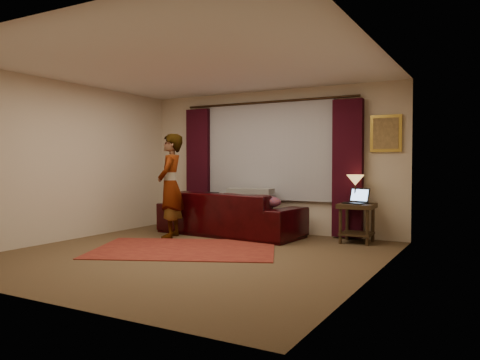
# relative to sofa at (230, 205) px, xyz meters

# --- Properties ---
(floor) EXTENTS (5.00, 5.00, 0.01)m
(floor) POSITION_rel_sofa_xyz_m (0.44, -1.81, -0.53)
(floor) COLOR brown
(floor) RESTS_ON ground
(ceiling) EXTENTS (5.00, 5.00, 0.02)m
(ceiling) POSITION_rel_sofa_xyz_m (0.44, -1.81, 2.07)
(ceiling) COLOR silver
(ceiling) RESTS_ON ground
(wall_back) EXTENTS (5.00, 0.02, 2.60)m
(wall_back) POSITION_rel_sofa_xyz_m (0.44, 0.69, 0.77)
(wall_back) COLOR beige
(wall_back) RESTS_ON ground
(wall_front) EXTENTS (5.00, 0.02, 2.60)m
(wall_front) POSITION_rel_sofa_xyz_m (0.44, -4.31, 0.77)
(wall_front) COLOR beige
(wall_front) RESTS_ON ground
(wall_left) EXTENTS (0.02, 5.00, 2.60)m
(wall_left) POSITION_rel_sofa_xyz_m (-2.06, -1.81, 0.77)
(wall_left) COLOR beige
(wall_left) RESTS_ON ground
(wall_right) EXTENTS (0.02, 5.00, 2.60)m
(wall_right) POSITION_rel_sofa_xyz_m (2.94, -1.81, 0.77)
(wall_right) COLOR beige
(wall_right) RESTS_ON ground
(sheer_curtain) EXTENTS (2.50, 0.05, 1.80)m
(sheer_curtain) POSITION_rel_sofa_xyz_m (0.44, 0.63, 0.97)
(sheer_curtain) COLOR #9E9EA6
(sheer_curtain) RESTS_ON wall_back
(drape_left) EXTENTS (0.50, 0.14, 2.30)m
(drape_left) POSITION_rel_sofa_xyz_m (-1.06, 0.58, 0.65)
(drape_left) COLOR black
(drape_left) RESTS_ON floor
(drape_right) EXTENTS (0.50, 0.14, 2.30)m
(drape_right) POSITION_rel_sofa_xyz_m (1.94, 0.58, 0.65)
(drape_right) COLOR black
(drape_right) RESTS_ON floor
(curtain_rod) EXTENTS (0.04, 0.04, 3.40)m
(curtain_rod) POSITION_rel_sofa_xyz_m (0.44, 0.58, 1.85)
(curtain_rod) COLOR black
(curtain_rod) RESTS_ON wall_back
(picture_frame) EXTENTS (0.50, 0.04, 0.60)m
(picture_frame) POSITION_rel_sofa_xyz_m (2.54, 0.66, 1.22)
(picture_frame) COLOR #B38E32
(picture_frame) RESTS_ON wall_back
(sofa) EXTENTS (2.70, 1.35, 1.05)m
(sofa) POSITION_rel_sofa_xyz_m (0.00, 0.00, 0.00)
(sofa) COLOR black
(sofa) RESTS_ON floor
(throw_blanket) EXTENTS (0.84, 0.40, 0.10)m
(throw_blanket) POSITION_rel_sofa_xyz_m (0.25, 0.31, 0.52)
(throw_blanket) COLOR gray
(throw_blanket) RESTS_ON sofa
(clothing_pile) EXTENTS (0.49, 0.39, 0.19)m
(clothing_pile) POSITION_rel_sofa_xyz_m (0.84, -0.21, 0.10)
(clothing_pile) COLOR brown
(clothing_pile) RESTS_ON sofa
(laptop_sofa) EXTENTS (0.32, 0.35, 0.22)m
(laptop_sofa) POSITION_rel_sofa_xyz_m (-0.37, -0.14, 0.11)
(laptop_sofa) COLOR black
(laptop_sofa) RESTS_ON sofa
(area_rug) EXTENTS (3.11, 2.67, 0.01)m
(area_rug) POSITION_rel_sofa_xyz_m (0.12, -1.53, -0.52)
(area_rug) COLOR maroon
(area_rug) RESTS_ON floor
(end_table) EXTENTS (0.56, 0.56, 0.63)m
(end_table) POSITION_rel_sofa_xyz_m (2.19, 0.26, -0.21)
(end_table) COLOR black
(end_table) RESTS_ON floor
(tiffany_lamp) EXTENTS (0.36, 0.36, 0.46)m
(tiffany_lamp) POSITION_rel_sofa_xyz_m (2.13, 0.36, 0.33)
(tiffany_lamp) COLOR olive
(tiffany_lamp) RESTS_ON end_table
(laptop_table) EXTENTS (0.44, 0.46, 0.25)m
(laptop_table) POSITION_rel_sofa_xyz_m (2.17, 0.21, 0.23)
(laptop_table) COLOR black
(laptop_table) RESTS_ON end_table
(person) EXTENTS (0.68, 0.68, 1.77)m
(person) POSITION_rel_sofa_xyz_m (-0.73, -0.75, 0.36)
(person) COLOR gray
(person) RESTS_ON floor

